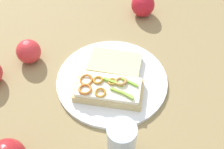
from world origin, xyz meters
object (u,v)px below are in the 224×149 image
(apple_0, at_px, (143,5))
(apple_2, at_px, (29,51))
(sandwich, at_px, (108,89))
(bread_slice_side, at_px, (115,64))
(drinking_glass, at_px, (121,141))
(plate, at_px, (112,80))

(apple_0, relative_size, apple_2, 1.10)
(sandwich, relative_size, apple_0, 2.56)
(apple_2, bearing_deg, bread_slice_side, -147.16)
(apple_0, xyz_separation_m, drinking_glass, (-0.26, 0.43, 0.01))
(plate, bearing_deg, bread_slice_side, -58.74)
(bread_slice_side, bearing_deg, drinking_glass, 104.29)
(apple_0, bearing_deg, plate, 111.59)
(plate, distance_m, drinking_glass, 0.21)
(apple_2, bearing_deg, apple_0, -107.38)
(plate, height_order, apple_2, apple_2)
(apple_0, bearing_deg, drinking_glass, 121.52)
(plate, distance_m, bread_slice_side, 0.05)
(drinking_glass, bearing_deg, apple_0, -58.48)
(drinking_glass, bearing_deg, sandwich, -38.54)
(plate, relative_size, apple_2, 4.33)
(apple_0, bearing_deg, sandwich, 112.72)
(plate, xyz_separation_m, bread_slice_side, (0.03, -0.04, 0.02))
(sandwich, bearing_deg, bread_slice_side, -90.66)
(plate, relative_size, drinking_glass, 3.02)
(apple_0, height_order, drinking_glass, drinking_glass)
(bread_slice_side, distance_m, apple_0, 0.26)
(bread_slice_side, xyz_separation_m, apple_0, (0.09, -0.25, 0.02))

